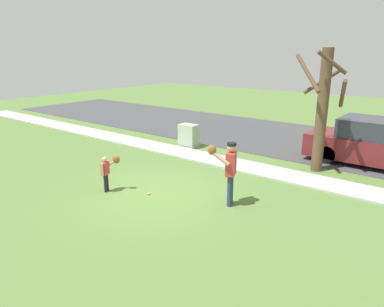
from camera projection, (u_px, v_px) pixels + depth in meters
The scene contains 9 objects.
ground_plane at pixel (225, 164), 12.68m from camera, with size 48.00×48.00×0.00m, color #567538.
sidewalk_strip at pixel (227, 162), 12.75m from camera, with size 36.00×1.20×0.06m, color #B2B2AD.
road_surface at pixel (284, 137), 16.55m from camera, with size 36.00×6.80×0.02m, color #424244.
person_adult at pixel (229, 167), 8.99m from camera, with size 0.63×0.79×1.69m.
person_child at pixel (108, 168), 10.01m from camera, with size 0.44×0.53×1.08m.
baseball at pixel (149, 194), 9.92m from camera, with size 0.07×0.07×0.07m, color white.
utility_cabinet at pixel (189, 136), 14.79m from camera, with size 0.78×0.50×0.96m, color #9EB293.
street_tree_near at pixel (322, 107), 11.36m from camera, with size 1.84×1.87×4.02m.
parked_suv_maroon at pixel (378, 144), 12.26m from camera, with size 4.70×1.90×1.63m.
Camera 1 is at (6.46, -6.77, 3.90)m, focal length 32.94 mm.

